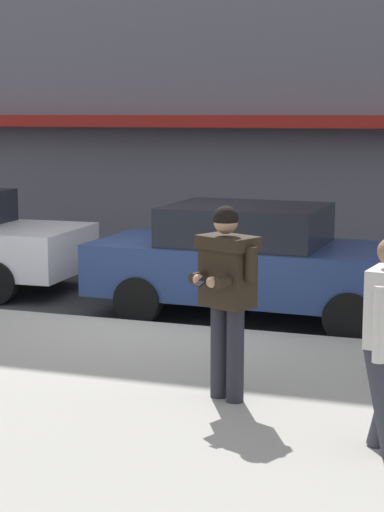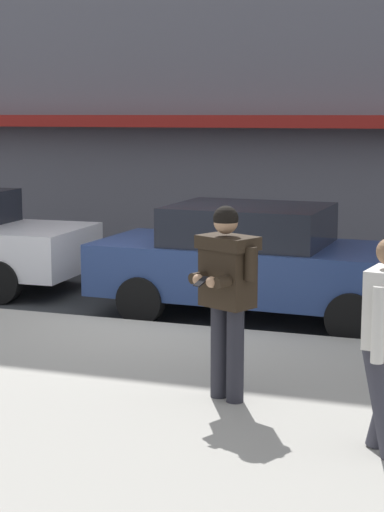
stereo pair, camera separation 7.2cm
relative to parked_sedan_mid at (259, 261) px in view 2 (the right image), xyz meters
The scene contains 5 objects.
ground_plane 1.64m from the parked_sedan_mid, 138.15° to the right, with size 80.00×80.00×0.00m, color #2B2D30.
sidewalk 3.88m from the parked_sedan_mid, 91.09° to the right, with size 32.00×5.30×0.14m, color #99968E.
curb_paint_line 1.21m from the parked_sedan_mid, 94.56° to the right, with size 28.00×0.12×0.01m, color silver.
parked_sedan_mid is the anchor object (origin of this frame).
man_texting_on_phone 3.82m from the parked_sedan_mid, 79.72° to the right, with size 0.62×0.65×1.81m.
Camera 2 is at (3.94, -10.04, 2.76)m, focal length 60.00 mm.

